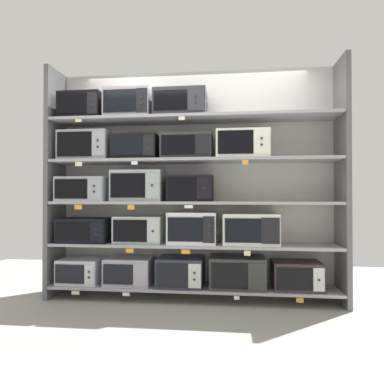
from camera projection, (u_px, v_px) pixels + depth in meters
name	position (u px, v px, depth m)	size (l,w,h in m)	color
ground	(178.00, 340.00, 2.65)	(7.05, 6.00, 0.02)	gray
back_panel	(194.00, 183.00, 3.89)	(3.25, 0.04, 2.53)	beige
upright_left	(55.00, 182.00, 3.83)	(0.05, 0.42, 2.53)	#5B5B5E
upright_right	(342.00, 181.00, 3.49)	(0.05, 0.42, 2.53)	#5B5B5E
shelf_0	(192.00, 287.00, 3.64)	(3.05, 0.42, 0.03)	#99999E
microwave_0	(82.00, 270.00, 3.78)	(0.46, 0.38, 0.27)	#B8B8C3
microwave_1	(130.00, 271.00, 3.72)	(0.50, 0.38, 0.29)	#A19DAC
microwave_2	(181.00, 271.00, 3.65)	(0.49, 0.42, 0.30)	#292939
microwave_3	(237.00, 272.00, 3.59)	(0.58, 0.40, 0.32)	#2F3130
microwave_4	(296.00, 275.00, 3.52)	(0.49, 0.38, 0.28)	#33272C
price_tag_0	(75.00, 293.00, 3.56)	(0.08, 0.00, 0.04)	beige
price_tag_1	(126.00, 294.00, 3.50)	(0.08, 0.00, 0.04)	white
price_tag_2	(237.00, 298.00, 3.38)	(0.05, 0.00, 0.03)	white
price_tag_3	(300.00, 300.00, 3.31)	(0.07, 0.00, 0.04)	orange
shelf_1	(192.00, 245.00, 3.65)	(3.05, 0.42, 0.03)	#99999E
microwave_5	(86.00, 230.00, 3.78)	(0.56, 0.38, 0.26)	black
microwave_6	(139.00, 229.00, 3.71)	(0.52, 0.35, 0.29)	#B1BCB5
microwave_7	(193.00, 228.00, 3.65)	(0.51, 0.41, 0.34)	silver
microwave_8	(250.00, 229.00, 3.58)	(0.58, 0.38, 0.33)	silver
price_tag_4	(130.00, 251.00, 3.51)	(0.08, 0.00, 0.04)	orange
price_tag_5	(186.00, 252.00, 3.44)	(0.09, 0.00, 0.04)	orange
price_tag_6	(247.00, 253.00, 3.37)	(0.06, 0.00, 0.05)	beige
shelf_2	(192.00, 203.00, 3.66)	(3.05, 0.42, 0.03)	#99999E
microwave_9	(86.00, 189.00, 3.79)	(0.54, 0.43, 0.26)	#979DA8
microwave_10	(139.00, 186.00, 3.72)	(0.55, 0.37, 0.33)	#9BA6A3
microwave_11	(191.00, 188.00, 3.65)	(0.48, 0.36, 0.28)	black
price_tag_7	(78.00, 207.00, 3.58)	(0.08, 0.00, 0.05)	orange
price_tag_8	(131.00, 207.00, 3.51)	(0.07, 0.00, 0.05)	orange
price_tag_9	(189.00, 207.00, 3.45)	(0.09, 0.00, 0.03)	white
shelf_3	(192.00, 161.00, 3.66)	(3.05, 0.42, 0.03)	#99999E
microwave_12	(86.00, 146.00, 3.79)	(0.56, 0.35, 0.32)	#9C9FA7
microwave_13	(136.00, 148.00, 3.73)	(0.49, 0.34, 0.27)	black
microwave_14	(187.00, 147.00, 3.67)	(0.54, 0.34, 0.27)	#2E3434
microwave_15	(242.00, 145.00, 3.60)	(0.55, 0.42, 0.29)	silver
price_tag_10	(79.00, 164.00, 3.58)	(0.08, 0.00, 0.05)	beige
price_tag_11	(134.00, 163.00, 3.51)	(0.07, 0.00, 0.04)	white
price_tag_12	(245.00, 162.00, 3.39)	(0.06, 0.00, 0.05)	orange
shelf_4	(192.00, 119.00, 3.67)	(3.05, 0.42, 0.03)	#99999E
microwave_16	(83.00, 107.00, 3.80)	(0.47, 0.35, 0.29)	black
microwave_17	(129.00, 105.00, 3.74)	(0.51, 0.34, 0.32)	#A59AA4
microwave_18	(181.00, 104.00, 3.68)	(0.56, 0.37, 0.29)	#2E2F35
price_tag_13	(79.00, 120.00, 3.59)	(0.07, 0.00, 0.03)	beige
price_tag_14	(182.00, 118.00, 3.47)	(0.06, 0.00, 0.04)	beige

